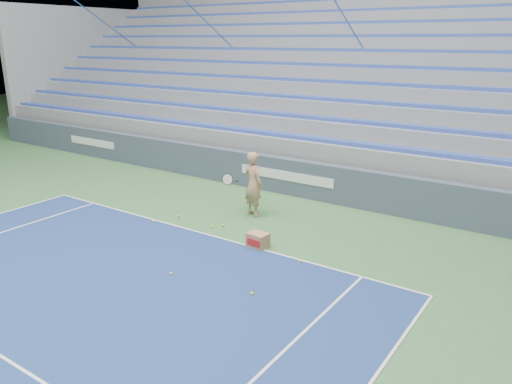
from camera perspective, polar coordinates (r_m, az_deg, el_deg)
sponsor_barrier at (r=15.17m, az=3.69°, el=1.80°), size 30.00×0.32×1.10m
bleachers at (r=19.90m, az=12.40°, el=10.41°), size 31.00×9.15×7.30m
tennis_player at (r=13.18m, az=-0.32°, el=0.93°), size 0.97×0.91×1.74m
ball_box at (r=11.37m, az=0.21°, el=-5.53°), size 0.48×0.38×0.34m
tennis_ball_0 at (r=12.12m, az=0.07°, el=-4.75°), size 0.07×0.07×0.07m
tennis_ball_1 at (r=12.66m, az=-3.77°, el=-3.81°), size 0.07×0.07×0.07m
tennis_ball_2 at (r=12.57m, az=-5.05°, el=-3.99°), size 0.07×0.07×0.07m
tennis_ball_3 at (r=10.71m, az=5.15°, el=-7.88°), size 0.07×0.07×0.07m
tennis_ball_4 at (r=10.28m, az=-9.67°, el=-9.18°), size 0.07×0.07×0.07m
tennis_ball_5 at (r=13.17m, az=-11.68°, el=-3.30°), size 0.07×0.07×0.07m
tennis_ball_6 at (r=13.43m, az=-8.87°, el=-2.73°), size 0.07×0.07×0.07m
tennis_ball_7 at (r=9.42m, az=-0.44°, el=-11.52°), size 0.07×0.07×0.07m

